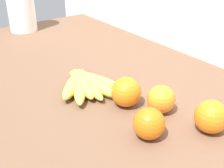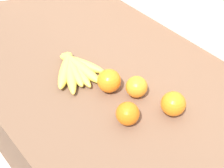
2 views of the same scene
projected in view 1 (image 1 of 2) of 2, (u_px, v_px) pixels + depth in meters
The scene contains 7 objects.
wall_back at pixel (186, 100), 1.22m from camera, with size 1.91×0.06×1.30m, color silver.
banana_bunch at pixel (85, 83), 0.86m from camera, with size 0.21×0.19×0.04m.
orange_front at pixel (126, 92), 0.77m from camera, with size 0.08×0.08×0.08m, color orange.
orange_right at pixel (149, 124), 0.65m from camera, with size 0.07×0.07×0.07m, color orange.
orange_far_right at pixel (161, 99), 0.74m from camera, with size 0.07×0.07×0.07m, color orange.
orange_back_right at pixel (211, 117), 0.67m from camera, with size 0.08×0.08×0.08m, color orange.
paper_towel_roll at pixel (20, 1), 1.31m from camera, with size 0.12×0.12×0.30m.
Camera 1 is at (0.66, -0.46, 1.27)m, focal length 47.12 mm.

